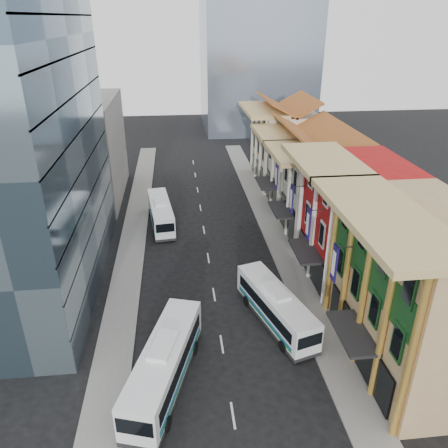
{
  "coord_description": "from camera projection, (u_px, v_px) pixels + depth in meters",
  "views": [
    {
      "loc": [
        -2.86,
        -19.43,
        23.81
      ],
      "look_at": [
        1.38,
        18.76,
        5.57
      ],
      "focal_mm": 35.0,
      "sensor_mm": 36.0,
      "label": 1
    }
  ],
  "objects": [
    {
      "name": "bus_right",
      "position": [
        276.0,
        306.0,
        36.95
      ],
      "size": [
        5.35,
        10.77,
        3.37
      ],
      "primitive_type": null,
      "rotation": [
        0.0,
        0.0,
        0.29
      ],
      "color": "white",
      "rests_on": "ground"
    },
    {
      "name": "shophouse_cream_mid",
      "position": [
        303.0,
        171.0,
        59.06
      ],
      "size": [
        8.0,
        9.0,
        10.0
      ],
      "primitive_type": "cube",
      "color": "beige",
      "rests_on": "ground"
    },
    {
      "name": "shophouse_tan",
      "position": [
        420.0,
        292.0,
        31.25
      ],
      "size": [
        8.0,
        14.0,
        12.0
      ],
      "primitive_type": "cube",
      "color": "tan",
      "rests_on": "ground"
    },
    {
      "name": "office_block_far",
      "position": [
        83.0,
        150.0,
        61.05
      ],
      "size": [
        10.0,
        18.0,
        14.0
      ],
      "primitive_type": "cube",
      "color": "gray",
      "rests_on": "ground"
    },
    {
      "name": "shophouse_red",
      "position": [
        356.0,
        222.0,
        42.03
      ],
      "size": [
        8.0,
        10.0,
        12.0
      ],
      "primitive_type": "cube",
      "color": "#A91313",
      "rests_on": "ground"
    },
    {
      "name": "shophouse_cream_far",
      "position": [
        285.0,
        146.0,
        68.28
      ],
      "size": [
        8.0,
        12.0,
        11.0
      ],
      "primitive_type": "cube",
      "color": "beige",
      "rests_on": "ground"
    },
    {
      "name": "shophouse_cream_near",
      "position": [
        324.0,
        195.0,
        50.98
      ],
      "size": [
        8.0,
        9.0,
        10.0
      ],
      "primitive_type": "cube",
      "color": "beige",
      "rests_on": "ground"
    },
    {
      "name": "sidewalk_right",
      "position": [
        284.0,
        253.0,
        48.51
      ],
      "size": [
        3.0,
        90.0,
        0.15
      ],
      "primitive_type": "cube",
      "color": "slate",
      "rests_on": "ground"
    },
    {
      "name": "bus_left_near",
      "position": [
        165.0,
        364.0,
        30.6
      ],
      "size": [
        5.9,
        11.71,
        3.66
      ],
      "primitive_type": null,
      "rotation": [
        0.0,
        0.0,
        -0.3
      ],
      "color": "silver",
      "rests_on": "ground"
    },
    {
      "name": "ground",
      "position": [
        235.0,
        428.0,
        27.94
      ],
      "size": [
        200.0,
        200.0,
        0.0
      ],
      "primitive_type": "plane",
      "color": "black",
      "rests_on": "ground"
    },
    {
      "name": "office_tower",
      "position": [
        8.0,
        132.0,
        36.87
      ],
      "size": [
        12.0,
        26.0,
        30.0
      ],
      "primitive_type": "cube",
      "color": "#425968",
      "rests_on": "ground"
    },
    {
      "name": "bus_left_far",
      "position": [
        161.0,
        212.0,
        54.64
      ],
      "size": [
        3.7,
        10.74,
        3.37
      ],
      "primitive_type": null,
      "rotation": [
        0.0,
        0.0,
        0.12
      ],
      "color": "white",
      "rests_on": "ground"
    },
    {
      "name": "sidewalk_left",
      "position": [
        129.0,
        262.0,
        46.82
      ],
      "size": [
        3.0,
        90.0,
        0.15
      ],
      "primitive_type": "cube",
      "color": "slate",
      "rests_on": "ground"
    }
  ]
}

